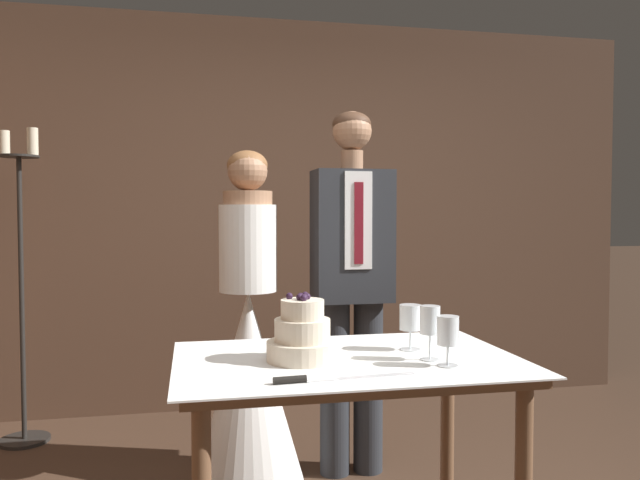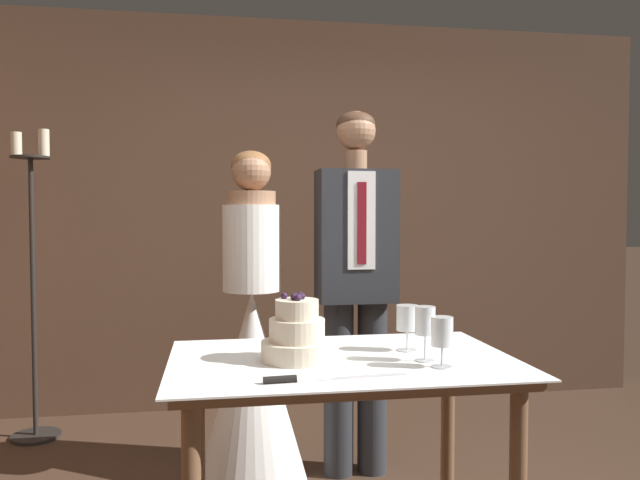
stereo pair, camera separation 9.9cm
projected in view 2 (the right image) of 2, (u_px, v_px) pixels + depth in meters
The scene contains 10 objects.
wall_back at pixel (310, 214), 4.33m from camera, with size 4.78×0.12×2.62m, color #513828.
cake_table at pixel (342, 389), 2.17m from camera, with size 1.19×0.79×0.81m.
tiered_cake at pixel (297, 336), 2.13m from camera, with size 0.25×0.25×0.23m.
cake_knife at pixel (309, 379), 1.87m from camera, with size 0.45×0.06×0.02m.
wine_glass_near at pixel (442, 334), 2.04m from camera, with size 0.07×0.07×0.17m.
wine_glass_middle at pixel (407, 320), 2.28m from camera, with size 0.08×0.08×0.17m.
wine_glass_far at pixel (425, 322), 2.12m from camera, with size 0.07×0.07×0.19m.
bride at pixel (252, 361), 3.06m from camera, with size 0.54×0.54×1.62m.
groom at pixel (356, 276), 3.13m from camera, with size 0.39×0.25×1.83m.
candle_stand at pixel (33, 293), 3.62m from camera, with size 0.28×0.28×1.80m.
Camera 2 is at (-0.64, -2.03, 1.32)m, focal length 35.00 mm.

